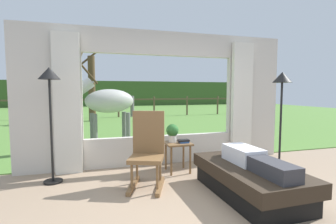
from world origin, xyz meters
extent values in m
plane|color=gray|center=(0.00, 0.00, 0.00)|extent=(12.00, 12.00, 0.00)
cube|color=beige|center=(-2.02, 2.26, 1.27)|extent=(1.15, 0.12, 2.55)
cube|color=beige|center=(2.02, 2.26, 1.27)|extent=(1.15, 0.12, 2.55)
cube|color=beige|center=(0.00, 2.26, 0.28)|extent=(2.90, 0.12, 0.55)
cube|color=beige|center=(0.00, 2.26, 2.33)|extent=(2.90, 0.12, 0.45)
cube|color=silver|center=(-1.69, 2.12, 1.20)|extent=(0.44, 0.10, 2.40)
cube|color=silver|center=(1.69, 2.12, 1.20)|extent=(0.44, 0.10, 2.40)
cube|color=#568438|center=(0.00, 13.16, 0.01)|extent=(36.00, 21.68, 0.02)
cube|color=#395627|center=(0.00, 23.00, 1.20)|extent=(36.00, 2.00, 2.40)
cube|color=black|center=(0.74, 0.43, 0.12)|extent=(0.85, 1.58, 0.24)
cube|color=#2D2319|center=(0.74, 0.43, 0.33)|extent=(0.93, 1.71, 0.18)
cube|color=silver|center=(0.74, 0.58, 0.53)|extent=(0.35, 0.61, 0.22)
cube|color=#333338|center=(0.74, -0.02, 0.51)|extent=(0.29, 0.68, 0.18)
sphere|color=tan|center=(0.74, 0.97, 0.53)|extent=(0.20, 0.20, 0.20)
cube|color=brown|center=(-0.54, 1.08, 0.44)|extent=(0.62, 0.62, 0.06)
cube|color=brown|center=(-0.46, 1.28, 0.78)|extent=(0.47, 0.23, 0.68)
cube|color=brown|center=(-0.72, 1.15, 0.03)|extent=(0.30, 0.66, 0.06)
cube|color=brown|center=(-0.35, 1.01, 0.03)|extent=(0.30, 0.66, 0.06)
cylinder|color=brown|center=(-0.77, 0.98, 0.24)|extent=(0.04, 0.04, 0.38)
cylinder|color=brown|center=(-0.43, 0.85, 0.24)|extent=(0.04, 0.04, 0.38)
cylinder|color=brown|center=(-0.64, 1.31, 0.24)|extent=(0.04, 0.04, 0.38)
cylinder|color=brown|center=(-0.30, 1.19, 0.24)|extent=(0.04, 0.04, 0.38)
cube|color=brown|center=(0.14, 1.67, 0.51)|extent=(0.44, 0.44, 0.03)
cylinder|color=brown|center=(-0.03, 1.50, 0.24)|extent=(0.04, 0.04, 0.49)
cylinder|color=brown|center=(0.31, 1.50, 0.24)|extent=(0.04, 0.04, 0.49)
cylinder|color=brown|center=(-0.03, 1.84, 0.24)|extent=(0.04, 0.04, 0.49)
cylinder|color=brown|center=(0.31, 1.84, 0.24)|extent=(0.04, 0.04, 0.49)
cylinder|color=silver|center=(0.06, 1.73, 0.58)|extent=(0.14, 0.14, 0.12)
sphere|color=#2D6B2D|center=(0.06, 1.73, 0.73)|extent=(0.22, 0.22, 0.22)
cube|color=#23478C|center=(0.23, 1.61, 0.53)|extent=(0.17, 0.13, 0.03)
cube|color=black|center=(0.23, 1.61, 0.56)|extent=(0.19, 0.13, 0.03)
cylinder|color=black|center=(-1.89, 1.71, 0.01)|extent=(0.28, 0.28, 0.03)
cylinder|color=black|center=(-1.89, 1.71, 0.80)|extent=(0.04, 0.04, 1.60)
cone|color=black|center=(-1.89, 1.71, 1.69)|extent=(0.32, 0.32, 0.18)
cylinder|color=black|center=(1.83, 1.13, 0.01)|extent=(0.28, 0.28, 0.03)
cylinder|color=black|center=(1.83, 1.13, 0.78)|extent=(0.04, 0.04, 1.56)
cone|color=black|center=(1.83, 1.13, 1.65)|extent=(0.32, 0.32, 0.18)
ellipsoid|color=#B2B2AD|center=(-0.87, 4.06, 1.17)|extent=(1.33, 0.82, 0.60)
cylinder|color=#B2B2AD|center=(-1.54, 3.91, 1.48)|extent=(0.64, 0.39, 0.53)
ellipsoid|color=#B2B2AD|center=(-1.77, 3.86, 1.63)|extent=(0.51, 0.30, 0.24)
cube|color=slate|center=(-1.46, 3.93, 1.51)|extent=(0.44, 0.17, 0.32)
cylinder|color=slate|center=(-0.29, 4.20, 1.02)|extent=(0.12, 0.12, 0.55)
cylinder|color=slate|center=(-1.25, 3.82, 0.45)|extent=(0.11, 0.11, 0.85)
cylinder|color=slate|center=(-1.32, 4.13, 0.45)|extent=(0.11, 0.11, 0.85)
cylinder|color=slate|center=(-0.43, 4.00, 0.45)|extent=(0.11, 0.11, 0.85)
cylinder|color=slate|center=(-0.50, 4.31, 0.45)|extent=(0.11, 0.11, 0.85)
cylinder|color=#4C3823|center=(-1.36, 9.85, 1.53)|extent=(0.32, 0.32, 3.03)
cylinder|color=#47331E|center=(-1.48, 9.44, 2.22)|extent=(0.83, 0.33, 0.99)
cylinder|color=#47331E|center=(-1.49, 10.36, 2.99)|extent=(1.18, 0.39, 1.04)
cylinder|color=#47331E|center=(-1.84, 10.04, 3.01)|extent=(0.44, 0.94, 1.21)
cylinder|color=brown|center=(-4.00, 11.43, 0.57)|extent=(0.10, 0.10, 1.10)
cylinder|color=brown|center=(-2.00, 11.43, 0.57)|extent=(0.10, 0.10, 1.10)
cylinder|color=brown|center=(0.00, 11.43, 0.57)|extent=(0.10, 0.10, 1.10)
cylinder|color=brown|center=(2.00, 11.43, 0.57)|extent=(0.10, 0.10, 1.10)
cylinder|color=brown|center=(4.00, 11.43, 0.57)|extent=(0.10, 0.10, 1.10)
cylinder|color=brown|center=(6.00, 11.43, 0.57)|extent=(0.10, 0.10, 1.10)
cylinder|color=brown|center=(8.00, 11.43, 0.57)|extent=(0.10, 0.10, 1.10)
cube|color=brown|center=(0.00, 11.43, 0.97)|extent=(16.00, 0.06, 0.08)
camera|label=1|loc=(-1.24, -2.43, 1.42)|focal=26.76mm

